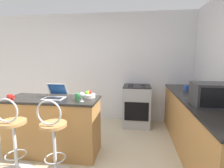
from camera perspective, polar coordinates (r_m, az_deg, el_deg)
The scene contains 14 objects.
wall_back at distance 4.39m, azimuth -4.92°, elevation 5.34°, with size 12.00×0.06×2.60m.
breakfast_bar at distance 3.08m, azimuth -18.64°, elevation -12.77°, with size 1.49×0.61×0.92m.
counter_right at distance 3.21m, azimuth 26.36°, elevation -12.36°, with size 0.64×2.85×0.92m.
bar_stool_near at distance 2.77m, azimuth -29.53°, elevation -14.95°, with size 0.40×0.40×1.07m.
bar_stool_far at distance 2.48m, azimuth -18.57°, elevation -17.04°, with size 0.40×0.40×1.07m.
laptop at distance 2.94m, azimuth -17.96°, elevation -3.19°, with size 0.32×0.32×0.22m.
microwave at distance 2.68m, azimuth 30.35°, elevation -3.05°, with size 0.53×0.39×0.31m.
stove_range at distance 4.08m, azimuth 8.01°, elevation -6.98°, with size 0.60×0.61×0.93m.
wine_glass_tall at distance 2.60m, azimuth -9.84°, elevation -3.51°, with size 0.07×0.07×0.14m.
mug_red at distance 3.05m, azimuth -30.28°, elevation -3.79°, with size 0.11×0.09×0.09m.
pepper_mill at distance 3.22m, azimuth 27.65°, elevation -1.54°, with size 0.05×0.05×0.26m.
mug_blue at distance 3.72m, azimuth 22.97°, elevation -1.13°, with size 0.10×0.08×0.09m.
mug_green at distance 2.73m, azimuth -11.16°, elevation -4.01°, with size 0.09×0.08×0.10m.
fruit_bowl at distance 2.85m, azimuth -7.58°, elevation -3.59°, with size 0.21×0.21×0.11m.
Camera 1 is at (0.99, -1.92, 1.58)m, focal length 28.00 mm.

